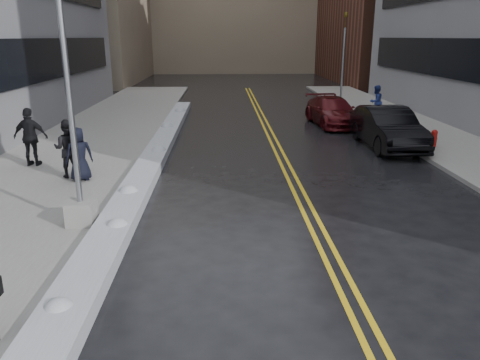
{
  "coord_description": "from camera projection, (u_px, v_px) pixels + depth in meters",
  "views": [
    {
      "loc": [
        0.19,
        -8.85,
        4.57
      ],
      "look_at": [
        0.58,
        1.8,
        1.3
      ],
      "focal_mm": 35.0,
      "sensor_mm": 36.0,
      "label": 1
    }
  ],
  "objects": [
    {
      "name": "ground",
      "position": [
        215.0,
        265.0,
        9.79
      ],
      "size": [
        160.0,
        160.0,
        0.0
      ],
      "primitive_type": "plane",
      "color": "black",
      "rests_on": "ground"
    },
    {
      "name": "sidewalk_west",
      "position": [
        78.0,
        151.0,
        19.12
      ],
      "size": [
        5.5,
        50.0,
        0.15
      ],
      "primitive_type": "cube",
      "color": "gray",
      "rests_on": "ground"
    },
    {
      "name": "sidewalk_east",
      "position": [
        456.0,
        148.0,
        19.67
      ],
      "size": [
        4.0,
        50.0,
        0.15
      ],
      "primitive_type": "cube",
      "color": "gray",
      "rests_on": "ground"
    },
    {
      "name": "lane_line_left",
      "position": [
        275.0,
        151.0,
        19.42
      ],
      "size": [
        0.12,
        50.0,
        0.01
      ],
      "primitive_type": "cube",
      "color": "gold",
      "rests_on": "ground"
    },
    {
      "name": "lane_line_right",
      "position": [
        282.0,
        151.0,
        19.43
      ],
      "size": [
        0.12,
        50.0,
        0.01
      ],
      "primitive_type": "cube",
      "color": "gold",
      "rests_on": "ground"
    },
    {
      "name": "snow_ridge",
      "position": [
        152.0,
        161.0,
        17.29
      ],
      "size": [
        0.9,
        30.0,
        0.34
      ],
      "primitive_type": "cube",
      "color": "silver",
      "rests_on": "ground"
    },
    {
      "name": "lamppost",
      "position": [
        73.0,
        129.0,
        10.84
      ],
      "size": [
        0.65,
        0.65,
        7.62
      ],
      "color": "gray",
      "rests_on": "sidewalk_west"
    },
    {
      "name": "fire_hydrant",
      "position": [
        434.0,
        137.0,
        19.5
      ],
      "size": [
        0.26,
        0.26,
        0.73
      ],
      "color": "maroon",
      "rests_on": "sidewalk_east"
    },
    {
      "name": "traffic_signal",
      "position": [
        343.0,
        54.0,
        32.01
      ],
      "size": [
        0.16,
        0.2,
        6.0
      ],
      "color": "gray",
      "rests_on": "sidewalk_east"
    },
    {
      "name": "pedestrian_b",
      "position": [
        68.0,
        149.0,
        15.14
      ],
      "size": [
        0.94,
        0.74,
        1.9
      ],
      "primitive_type": "imported",
      "rotation": [
        0.0,
        0.0,
        3.12
      ],
      "color": "black",
      "rests_on": "sidewalk_west"
    },
    {
      "name": "pedestrian_c",
      "position": [
        79.0,
        154.0,
        14.79
      ],
      "size": [
        0.98,
        0.82,
        1.72
      ],
      "primitive_type": "imported",
      "rotation": [
        0.0,
        0.0,
        3.52
      ],
      "color": "black",
      "rests_on": "sidewalk_west"
    },
    {
      "name": "pedestrian_d",
      "position": [
        31.0,
        137.0,
        16.48
      ],
      "size": [
        1.25,
        0.61,
        2.07
      ],
      "primitive_type": "imported",
      "rotation": [
        0.0,
        0.0,
        3.06
      ],
      "color": "black",
      "rests_on": "sidewalk_west"
    },
    {
      "name": "pedestrian_east",
      "position": [
        376.0,
        102.0,
        26.37
      ],
      "size": [
        1.11,
        1.05,
        1.82
      ],
      "primitive_type": "imported",
      "rotation": [
        0.0,
        0.0,
        3.7
      ],
      "color": "navy",
      "rests_on": "sidewalk_east"
    },
    {
      "name": "car_black",
      "position": [
        387.0,
        128.0,
        19.87
      ],
      "size": [
        1.94,
        5.27,
        1.72
      ],
      "primitive_type": "imported",
      "rotation": [
        0.0,
        0.0,
        0.02
      ],
      "color": "black",
      "rests_on": "ground"
    },
    {
      "name": "car_maroon",
      "position": [
        333.0,
        111.0,
        25.07
      ],
      "size": [
        2.48,
        5.23,
        1.47
      ],
      "primitive_type": "imported",
      "rotation": [
        0.0,
        0.0,
        0.08
      ],
      "color": "#470B0F",
      "rests_on": "ground"
    }
  ]
}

